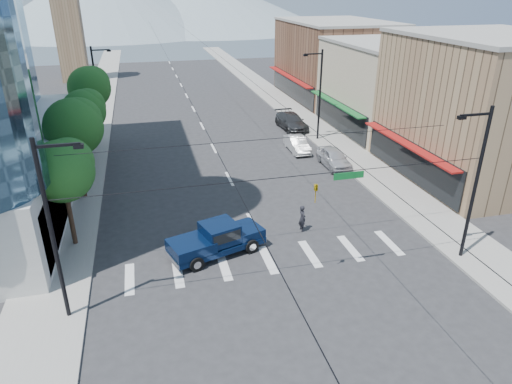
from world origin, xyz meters
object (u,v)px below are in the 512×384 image
pedestrian (302,218)px  parked_car_mid (297,144)px  parked_car_near (334,158)px  parked_car_far (291,122)px  pickup_truck (216,239)px

pedestrian → parked_car_mid: (4.73, 14.87, -0.17)m
parked_car_near → parked_car_far: (0.00, 11.85, 0.04)m
pickup_truck → parked_car_far: (12.36, 23.46, -0.17)m
parked_car_near → parked_car_far: bearing=90.5°
parked_car_near → pickup_truck: bearing=-136.3°
pickup_truck → parked_car_mid: pickup_truck is taller
parked_car_near → parked_car_far: size_ratio=0.82×
pedestrian → parked_car_far: (6.53, 22.02, -0.04)m
parked_car_mid → parked_car_far: 7.37m
pedestrian → parked_car_mid: bearing=-22.4°
pickup_truck → parked_car_near: bearing=25.4°
parked_car_near → parked_car_mid: 5.04m
parked_car_near → parked_car_far: parked_car_far is taller
pickup_truck → pedestrian: 6.01m
pickup_truck → pedestrian: size_ratio=3.41×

